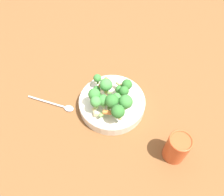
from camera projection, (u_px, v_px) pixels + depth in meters
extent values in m
plane|color=brown|center=(112.00, 106.00, 0.81)|extent=(3.00, 3.00, 0.00)
cylinder|color=silver|center=(112.00, 103.00, 0.80)|extent=(0.24, 0.24, 0.04)
torus|color=silver|center=(112.00, 101.00, 0.78)|extent=(0.24, 0.24, 0.01)
cylinder|color=#8CB766|center=(120.00, 93.00, 0.78)|extent=(0.01, 0.01, 0.02)
sphere|color=#3D8438|center=(120.00, 90.00, 0.76)|extent=(0.03, 0.03, 0.03)
cylinder|color=#8CB766|center=(96.00, 106.00, 0.73)|extent=(0.01, 0.01, 0.02)
sphere|color=#479342|center=(96.00, 102.00, 0.71)|extent=(0.04, 0.04, 0.04)
cylinder|color=#8CB766|center=(125.00, 106.00, 0.73)|extent=(0.02, 0.02, 0.02)
sphere|color=#3D8438|center=(126.00, 102.00, 0.71)|extent=(0.05, 0.05, 0.05)
cylinder|color=#8CB766|center=(116.00, 102.00, 0.76)|extent=(0.01, 0.01, 0.02)
sphere|color=#479342|center=(117.00, 98.00, 0.74)|extent=(0.03, 0.03, 0.03)
cylinder|color=#8CB766|center=(118.00, 116.00, 0.70)|extent=(0.02, 0.02, 0.01)
sphere|color=#33722D|center=(118.00, 111.00, 0.68)|extent=(0.04, 0.04, 0.04)
cylinder|color=#8CB766|center=(124.00, 95.00, 0.75)|extent=(0.01, 0.01, 0.02)
sphere|color=#33722D|center=(124.00, 91.00, 0.74)|extent=(0.03, 0.03, 0.03)
cylinder|color=#8CB766|center=(112.00, 106.00, 0.73)|extent=(0.02, 0.02, 0.02)
sphere|color=#33722D|center=(112.00, 101.00, 0.70)|extent=(0.05, 0.05, 0.05)
cylinder|color=#8CB766|center=(127.00, 89.00, 0.77)|extent=(0.01, 0.01, 0.02)
sphere|color=#33722D|center=(127.00, 84.00, 0.75)|extent=(0.04, 0.04, 0.04)
cylinder|color=#8CB766|center=(106.00, 90.00, 0.77)|extent=(0.02, 0.02, 0.02)
sphere|color=#479342|center=(106.00, 85.00, 0.74)|extent=(0.04, 0.04, 0.04)
cylinder|color=#8CB766|center=(98.00, 82.00, 0.80)|extent=(0.01, 0.01, 0.02)
sphere|color=#3D8438|center=(97.00, 78.00, 0.78)|extent=(0.03, 0.03, 0.03)
cylinder|color=#8CB766|center=(104.00, 105.00, 0.74)|extent=(0.01, 0.01, 0.02)
sphere|color=#3D8438|center=(103.00, 100.00, 0.72)|extent=(0.04, 0.04, 0.04)
cylinder|color=#8CB766|center=(95.00, 99.00, 0.75)|extent=(0.01, 0.01, 0.02)
sphere|color=#3D8438|center=(94.00, 94.00, 0.72)|extent=(0.04, 0.04, 0.04)
cylinder|color=#8CB766|center=(97.00, 93.00, 0.78)|extent=(0.01, 0.01, 0.01)
sphere|color=#33722D|center=(97.00, 90.00, 0.77)|extent=(0.03, 0.03, 0.03)
cylinder|color=#729E4C|center=(125.00, 87.00, 0.78)|extent=(0.02, 0.01, 0.01)
cylinder|color=beige|center=(118.00, 117.00, 0.71)|extent=(0.02, 0.03, 0.01)
cylinder|color=orange|center=(106.00, 80.00, 0.81)|extent=(0.02, 0.02, 0.01)
cylinder|color=orange|center=(123.00, 85.00, 0.80)|extent=(0.02, 0.03, 0.01)
cylinder|color=orange|center=(101.00, 84.00, 0.79)|extent=(0.02, 0.02, 0.01)
cylinder|color=#729E4C|center=(102.00, 114.00, 0.72)|extent=(0.02, 0.01, 0.01)
cylinder|color=#729E4C|center=(109.00, 93.00, 0.78)|extent=(0.02, 0.02, 0.01)
cylinder|color=beige|center=(119.00, 84.00, 0.79)|extent=(0.02, 0.03, 0.01)
cylinder|color=orange|center=(107.00, 112.00, 0.72)|extent=(0.03, 0.03, 0.01)
cylinder|color=orange|center=(108.00, 98.00, 0.76)|extent=(0.02, 0.03, 0.01)
cylinder|color=#729E4C|center=(112.00, 107.00, 0.73)|extent=(0.03, 0.01, 0.01)
cylinder|color=beige|center=(124.00, 96.00, 0.77)|extent=(0.03, 0.03, 0.01)
cylinder|color=beige|center=(115.00, 108.00, 0.73)|extent=(0.02, 0.02, 0.01)
cylinder|color=beige|center=(95.00, 112.00, 0.74)|extent=(0.02, 0.03, 0.01)
cylinder|color=#CC4C23|center=(177.00, 148.00, 0.66)|extent=(0.07, 0.07, 0.11)
torus|color=#CC4C23|center=(181.00, 141.00, 0.62)|extent=(0.07, 0.07, 0.01)
cylinder|color=silver|center=(46.00, 102.00, 0.82)|extent=(0.11, 0.11, 0.01)
ellipsoid|color=silver|center=(69.00, 108.00, 0.80)|extent=(0.04, 0.04, 0.01)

